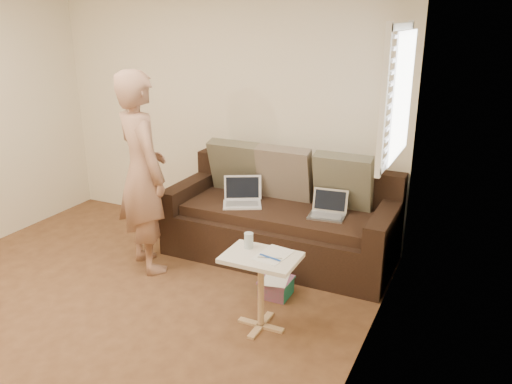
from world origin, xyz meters
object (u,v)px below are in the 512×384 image
at_px(laptop_silver, 326,217).
at_px(striped_box, 276,287).
at_px(person, 142,173).
at_px(sofa, 280,216).
at_px(side_table, 261,292).
at_px(drinking_glass, 249,241).
at_px(laptop_white, 242,205).

height_order(laptop_silver, striped_box, laptop_silver).
height_order(person, striped_box, person).
bearing_deg(striped_box, sofa, 110.69).
bearing_deg(side_table, sofa, 106.28).
relative_size(laptop_silver, person, 0.18).
bearing_deg(laptop_silver, drinking_glass, -110.98).
xyz_separation_m(laptop_silver, striped_box, (-0.22, -0.66, -0.44)).
distance_m(side_table, striped_box, 0.53).
relative_size(side_table, striped_box, 2.34).
xyz_separation_m(laptop_white, striped_box, (0.63, -0.60, -0.44)).
xyz_separation_m(laptop_silver, laptop_white, (-0.84, -0.05, 0.00)).
height_order(person, side_table, person).
bearing_deg(drinking_glass, laptop_silver, 75.28).
distance_m(drinking_glass, striped_box, 0.71).
distance_m(laptop_silver, laptop_white, 0.84).
distance_m(laptop_white, side_table, 1.31).
bearing_deg(laptop_white, laptop_silver, -24.01).
relative_size(laptop_silver, laptop_white, 0.88).
relative_size(sofa, laptop_white, 5.98).
height_order(side_table, drinking_glass, drinking_glass).
bearing_deg(laptop_white, striped_box, -71.52).
xyz_separation_m(laptop_white, side_table, (0.71, -1.09, -0.22)).
distance_m(laptop_silver, striped_box, 0.82).
xyz_separation_m(sofa, striped_box, (0.27, -0.72, -0.34)).
relative_size(person, drinking_glass, 15.47).
relative_size(person, side_table, 3.06).
height_order(drinking_glass, striped_box, drinking_glass).
bearing_deg(sofa, side_table, -73.72).
bearing_deg(sofa, drinking_glass, -79.38).
xyz_separation_m(sofa, person, (-1.05, -0.73, 0.50)).
xyz_separation_m(person, striped_box, (1.32, 0.01, -0.85)).
height_order(laptop_silver, laptop_white, laptop_white).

